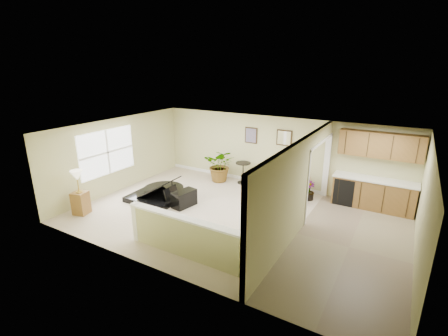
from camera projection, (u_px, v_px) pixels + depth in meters
The scene contains 20 objects.
floor at pixel (234, 217), 9.30m from camera, with size 9.00×9.00×0.00m, color beige.
back_wall at pixel (275, 152), 11.38m from camera, with size 9.00×0.04×2.50m, color #C9C789.
front_wall at pixel (163, 219), 6.45m from camera, with size 9.00×0.04×2.50m, color #C9C789.
left_wall at pixel (119, 154), 11.08m from camera, with size 0.04×6.00×2.50m, color #C9C789.
right_wall at pixel (424, 213), 6.75m from camera, with size 0.04×6.00×2.50m, color #C9C789.
ceiling at pixel (235, 132), 8.53m from camera, with size 9.00×6.00×0.04m, color silver.
kitchen_vinyl at pixel (349, 247), 7.78m from camera, with size 2.70×6.00×0.01m, color gray.
interior_partition at pixel (301, 187), 8.27m from camera, with size 0.18×5.99×2.50m.
pony_half_wall at pixel (188, 237), 7.22m from camera, with size 3.42×0.22×1.00m.
left_window at pixel (107, 152), 10.60m from camera, with size 0.05×2.15×1.45m, color white.
wall_art_left at pixel (251, 135), 11.66m from camera, with size 0.48×0.04×0.58m.
wall_mirror at pixel (284, 138), 11.04m from camera, with size 0.55×0.04×0.55m.
kitchen_cabinets at pixel (371, 180), 9.74m from camera, with size 2.36×0.65×2.33m.
piano at pixel (157, 179), 10.50m from camera, with size 1.94×2.01×1.52m.
piano_bench at pixel (184, 199), 9.96m from camera, with size 0.39×0.76×0.51m, color black.
loveseat at pixel (283, 185), 10.81m from camera, with size 1.64×1.01×0.90m.
accent_table at pixel (243, 170), 11.84m from camera, with size 0.54×0.54×0.79m.
palm_plant at pixel (221, 165), 12.01m from camera, with size 1.35×1.25×1.26m.
small_plant at pixel (309, 192), 10.47m from camera, with size 0.43×0.43×0.62m.
lamp_stand at pixel (80, 196), 9.39m from camera, with size 0.47×0.47×1.33m.
Camera 1 is at (4.00, -7.41, 4.20)m, focal length 26.00 mm.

